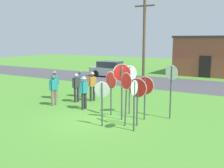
# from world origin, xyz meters

# --- Properties ---
(ground_plane) EXTENTS (80.00, 80.00, 0.00)m
(ground_plane) POSITION_xyz_m (0.00, 0.00, 0.00)
(ground_plane) COLOR #47842D
(street_asphalt) EXTENTS (60.00, 6.40, 0.01)m
(street_asphalt) POSITION_xyz_m (0.00, 11.74, 0.00)
(street_asphalt) COLOR #424247
(street_asphalt) RESTS_ON ground
(building_background) EXTENTS (6.68, 5.67, 4.00)m
(building_background) POSITION_xyz_m (1.24, 19.54, 2.00)
(building_background) COLOR brown
(building_background) RESTS_ON ground
(utility_pole) EXTENTS (1.80, 0.24, 7.05)m
(utility_pole) POSITION_xyz_m (-2.95, 11.83, 3.70)
(utility_pole) COLOR brown
(utility_pole) RESTS_ON ground
(parked_car_on_street) EXTENTS (4.32, 2.07, 1.51)m
(parked_car_on_street) POSITION_xyz_m (-6.83, 12.85, 0.69)
(parked_car_on_street) COLOR #A5A8AD
(parked_car_on_street) RESTS_ON ground
(stop_sign_nearest) EXTENTS (0.75, 0.40, 2.59)m
(stop_sign_nearest) POSITION_xyz_m (0.93, 0.66, 1.79)
(stop_sign_nearest) COLOR #474C4C
(stop_sign_nearest) RESTS_ON ground
(stop_sign_far_back) EXTENTS (0.65, 0.17, 1.92)m
(stop_sign_far_back) POSITION_xyz_m (0.62, -0.51, 1.29)
(stop_sign_far_back) COLOR #474C4C
(stop_sign_far_back) RESTS_ON ground
(stop_sign_leaning_right) EXTENTS (0.84, 0.07, 2.07)m
(stop_sign_leaning_right) POSITION_xyz_m (1.88, 0.27, 1.42)
(stop_sign_leaning_right) COLOR #474C4C
(stop_sign_leaning_right) RESTS_ON ground
(stop_sign_center_cluster) EXTENTS (0.07, 0.61, 2.08)m
(stop_sign_center_cluster) POSITION_xyz_m (2.05, -0.39, 1.38)
(stop_sign_center_cluster) COLOR #474C4C
(stop_sign_center_cluster) RESTS_ON ground
(stop_sign_rear_right) EXTENTS (0.79, 0.34, 2.15)m
(stop_sign_rear_right) POSITION_xyz_m (0.07, 1.14, 1.47)
(stop_sign_rear_right) COLOR #474C4C
(stop_sign_rear_right) RESTS_ON ground
(stop_sign_tallest) EXTENTS (0.46, 0.64, 2.42)m
(stop_sign_tallest) POSITION_xyz_m (0.76, 1.76, 1.66)
(stop_sign_tallest) COLOR #474C4C
(stop_sign_tallest) RESTS_ON ground
(stop_sign_leaning_left) EXTENTS (0.85, 0.08, 2.02)m
(stop_sign_leaning_left) POSITION_xyz_m (1.79, 1.26, 1.38)
(stop_sign_leaning_left) COLOR #474C4C
(stop_sign_leaning_left) RESTS_ON ground
(stop_sign_rear_left) EXTENTS (0.68, 0.34, 2.29)m
(stop_sign_rear_left) POSITION_xyz_m (1.45, 0.07, 1.56)
(stop_sign_rear_left) COLOR #474C4C
(stop_sign_rear_left) RESTS_ON ground
(stop_sign_low_front) EXTENTS (0.65, 0.25, 2.51)m
(stop_sign_low_front) POSITION_xyz_m (2.76, 2.01, 1.69)
(stop_sign_low_front) COLOR #474C4C
(stop_sign_low_front) RESTS_ON ground
(person_holding_notes) EXTENTS (0.35, 0.52, 1.74)m
(person_holding_notes) POSITION_xyz_m (-2.44, 3.18, 0.98)
(person_holding_notes) COLOR #2D2D33
(person_holding_notes) RESTS_ON ground
(person_on_left) EXTENTS (0.31, 0.57, 1.74)m
(person_on_left) POSITION_xyz_m (-1.71, 1.35, 0.98)
(person_on_left) COLOR #2D2D33
(person_on_left) RESTS_ON ground
(person_in_dark_shirt) EXTENTS (0.30, 0.55, 1.69)m
(person_in_dark_shirt) POSITION_xyz_m (-3.65, 1.18, 0.95)
(person_in_dark_shirt) COLOR #7A6B56
(person_in_dark_shirt) RESTS_ON ground
(person_near_signs) EXTENTS (0.48, 0.47, 1.69)m
(person_near_signs) POSITION_xyz_m (-3.75, 3.72, 0.98)
(person_near_signs) COLOR #4C5670
(person_near_signs) RESTS_ON ground
(person_in_teal) EXTENTS (0.30, 0.55, 1.69)m
(person_in_teal) POSITION_xyz_m (-3.06, 2.46, 0.95)
(person_in_teal) COLOR #2D2D33
(person_in_teal) RESTS_ON ground
(person_with_sunhat) EXTENTS (0.34, 0.53, 1.74)m
(person_with_sunhat) POSITION_xyz_m (-4.79, 2.50, 0.98)
(person_with_sunhat) COLOR #7A6B56
(person_with_sunhat) RESTS_ON ground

